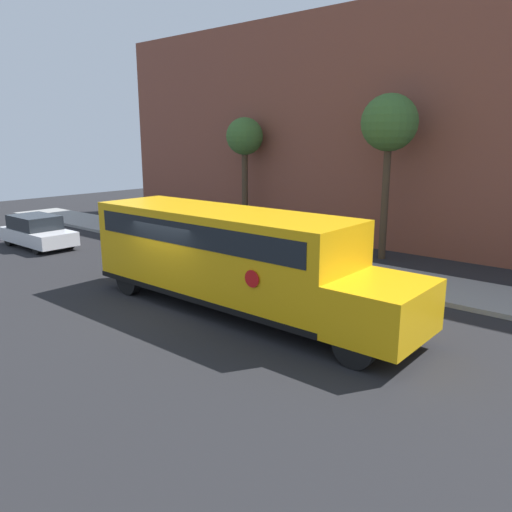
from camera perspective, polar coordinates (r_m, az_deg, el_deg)
The scene contains 7 objects.
ground_plane at distance 15.44m, azimuth -8.97°, elevation -5.41°, with size 60.00×60.00×0.00m, color black.
sidewalk_strip at distance 20.07m, azimuth 5.17°, elevation -0.69°, with size 44.00×3.00×0.15m.
building_backdrop at distance 25.09m, azimuth 14.29°, elevation 13.86°, with size 32.00×4.00×10.65m.
school_bus at distance 14.37m, azimuth -2.89°, elevation 0.25°, with size 10.45×2.57×2.90m.
parked_car at distance 25.11m, azimuth -23.72°, elevation 2.57°, with size 4.11×1.76×1.46m.
tree_near_sidewalk at distance 21.00m, azimuth 14.99°, elevation 14.22°, with size 2.25×2.25×6.64m.
tree_far_sidewalk at distance 26.03m, azimuth -1.31°, elevation 13.15°, with size 1.88×1.88×5.95m.
Camera 1 is at (11.16, -9.46, 4.92)m, focal length 35.00 mm.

